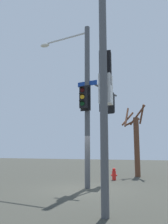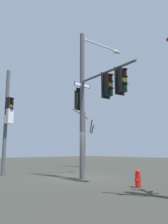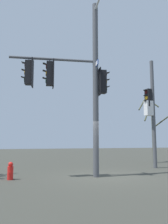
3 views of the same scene
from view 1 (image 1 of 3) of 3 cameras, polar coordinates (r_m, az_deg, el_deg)
ground_plane at (r=11.59m, az=-0.53°, el=-18.11°), size 80.00×80.00×0.00m
main_signal_pole_assembly at (r=12.84m, az=1.82°, el=3.50°), size 3.75×4.64×8.32m
secondary_pole_assembly at (r=7.11m, az=4.95°, el=5.63°), size 0.41×0.78×6.67m
fire_hydrant at (r=15.29m, az=7.21°, el=-14.63°), size 0.38×0.24×0.73m
bare_tree_corner at (r=17.62m, az=12.37°, el=-6.70°), size 1.69×1.70×5.19m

